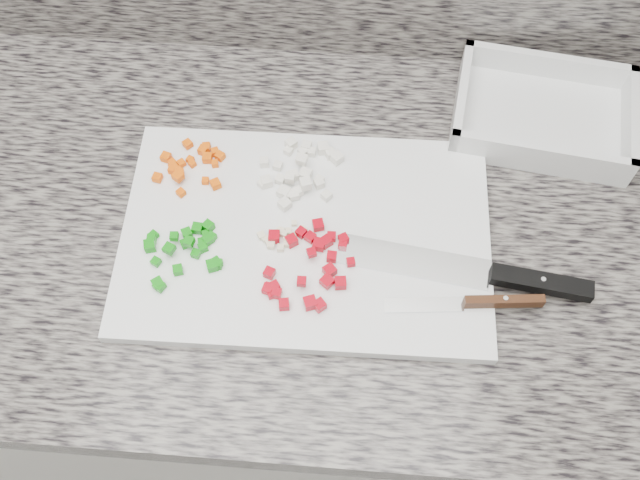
% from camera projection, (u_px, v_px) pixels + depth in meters
% --- Properties ---
extents(cabinet, '(3.92, 0.62, 0.86)m').
position_uv_depth(cabinet, '(261.00, 339.00, 1.35)').
color(cabinet, silver).
rests_on(cabinet, ground).
extents(countertop, '(3.96, 0.64, 0.04)m').
position_uv_depth(countertop, '(237.00, 219.00, 0.96)').
color(countertop, slate).
rests_on(countertop, cabinet).
extents(cutting_board, '(0.48, 0.32, 0.02)m').
position_uv_depth(cutting_board, '(306.00, 236.00, 0.92)').
color(cutting_board, white).
rests_on(cutting_board, countertop).
extents(carrot_pile, '(0.09, 0.09, 0.02)m').
position_uv_depth(carrot_pile, '(191.00, 164.00, 0.95)').
color(carrot_pile, '#EE5805').
rests_on(carrot_pile, cutting_board).
extents(onion_pile, '(0.11, 0.12, 0.02)m').
position_uv_depth(onion_pile, '(300.00, 171.00, 0.95)').
color(onion_pile, white).
rests_on(onion_pile, cutting_board).
extents(green_pepper_pile, '(0.10, 0.10, 0.02)m').
position_uv_depth(green_pepper_pile, '(186.00, 251.00, 0.89)').
color(green_pepper_pile, '#0C800B').
rests_on(green_pepper_pile, cutting_board).
extents(red_pepper_pile, '(0.11, 0.13, 0.02)m').
position_uv_depth(red_pepper_pile, '(308.00, 265.00, 0.88)').
color(red_pepper_pile, '#AD0211').
rests_on(red_pepper_pile, cutting_board).
extents(garlic_pile, '(0.06, 0.05, 0.01)m').
position_uv_depth(garlic_pile, '(282.00, 237.00, 0.90)').
color(garlic_pile, beige).
rests_on(garlic_pile, cutting_board).
extents(chef_knife, '(0.31, 0.07, 0.02)m').
position_uv_depth(chef_knife, '(497.00, 275.00, 0.87)').
color(chef_knife, silver).
rests_on(chef_knife, cutting_board).
extents(paring_knife, '(0.19, 0.03, 0.02)m').
position_uv_depth(paring_knife, '(483.00, 302.00, 0.86)').
color(paring_knife, silver).
rests_on(paring_knife, cutting_board).
extents(tray, '(0.26, 0.21, 0.05)m').
position_uv_depth(tray, '(542.00, 115.00, 1.00)').
color(tray, silver).
rests_on(tray, countertop).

